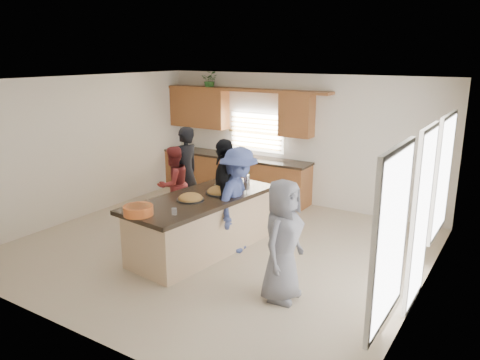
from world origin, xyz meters
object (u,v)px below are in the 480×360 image
Objects in this scene: salad_bowl at (138,210)px; woman_left_mid at (173,184)px; woman_left_front at (225,192)px; woman_left_back at (185,172)px; island at (201,225)px; woman_right_front at (283,240)px; woman_right_back at (239,200)px.

woman_left_mid is at bearing 118.10° from salad_bowl.
salad_bowl is at bearing -39.93° from woman_left_front.
woman_left_back reaches higher than woman_left_mid.
woman_right_front reaches higher than island.
woman_right_front is (1.85, -0.68, 0.38)m from island.
island is at bearing 66.26° from woman_left_mid.
woman_left_mid is at bearing -132.57° from woman_left_front.
woman_left_back reaches higher than woman_right_back.
island is at bearing 68.22° from woman_right_front.
woman_left_back is 3.73m from woman_right_front.
woman_left_front is at bearing 82.15° from island.
island is at bearing 51.96° from woman_left_back.
island is 1.60× the size of woman_right_back.
woman_left_mid is (-1.11, 2.09, -0.28)m from salad_bowl.
salad_bowl is 0.26× the size of woman_right_front.
woman_left_front is 2.09m from woman_right_front.
woman_right_back is at bearing 84.48° from woman_left_mid.
woman_right_back is at bearing 69.71° from woman_left_back.
woman_left_back is 1.65m from woman_left_front.
woman_left_front reaches higher than woman_left_mid.
woman_right_front is (2.07, 0.51, -0.20)m from salad_bowl.
island is 1.90m from woman_left_back.
woman_left_back is 0.99× the size of woman_left_front.
woman_right_back reaches higher than island.
woman_left_back is (-1.34, 1.27, 0.46)m from island.
salad_bowl is at bearing 38.16° from woman_left_mid.
island is 0.71m from woman_left_front.
woman_left_mid is (-1.34, 0.90, 0.29)m from island.
woman_right_back is (1.82, -0.88, -0.04)m from woman_left_back.
woman_right_back reaches higher than woman_right_front.
woman_right_back is (0.36, -0.13, -0.04)m from woman_left_front.
woman_left_front reaches higher than woman_right_front.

